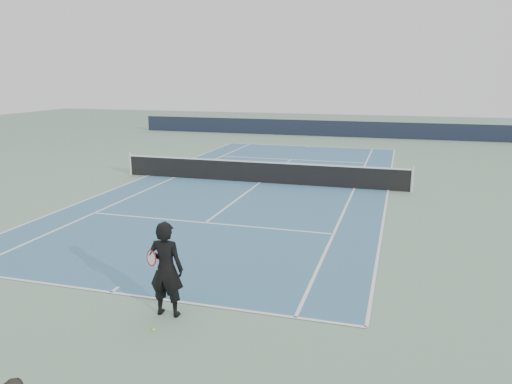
# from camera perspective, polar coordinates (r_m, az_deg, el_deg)

# --- Properties ---
(ground) EXTENTS (80.00, 80.00, 0.00)m
(ground) POSITION_cam_1_polar(r_m,az_deg,el_deg) (22.01, 0.46, 1.06)
(ground) COLOR gray
(court_surface) EXTENTS (10.97, 23.77, 0.01)m
(court_surface) POSITION_cam_1_polar(r_m,az_deg,el_deg) (22.01, 0.46, 1.08)
(court_surface) COLOR teal
(court_surface) RESTS_ON ground
(tennis_net) EXTENTS (12.90, 0.10, 1.07)m
(tennis_net) POSITION_cam_1_polar(r_m,az_deg,el_deg) (21.91, 0.46, 2.35)
(tennis_net) COLOR silver
(tennis_net) RESTS_ON ground
(windscreen_far) EXTENTS (30.00, 0.25, 1.20)m
(windscreen_far) POSITION_cam_1_polar(r_m,az_deg,el_deg) (39.23, 7.71, 7.22)
(windscreen_far) COLOR black
(windscreen_far) RESTS_ON ground
(tennis_player) EXTENTS (0.82, 0.54, 1.93)m
(tennis_player) POSITION_cam_1_polar(r_m,az_deg,el_deg) (9.98, -10.25, -8.64)
(tennis_player) COLOR black
(tennis_player) RESTS_ON ground
(tennis_ball) EXTENTS (0.06, 0.06, 0.06)m
(tennis_ball) POSITION_cam_1_polar(r_m,az_deg,el_deg) (9.81, -11.63, -15.16)
(tennis_ball) COLOR #C8E92F
(tennis_ball) RESTS_ON ground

